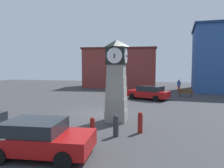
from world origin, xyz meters
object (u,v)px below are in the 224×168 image
object	(u,v)px
car_far_lot	(148,92)
bench	(186,92)
bollard_far_row	(93,126)
bollard_near_tower	(140,122)
car_by_building	(40,138)
pedestrian_by_cars	(179,85)
clock_tower	(116,82)
bollard_mid_row	(116,125)

from	to	relation	value
car_far_lot	bench	xyz separation A→B (m)	(4.10, 3.10, -0.22)
bollard_far_row	bollard_near_tower	bearing A→B (deg)	24.92
car_by_building	pedestrian_by_cars	size ratio (longest dim) A/B	2.40
car_far_lot	bench	size ratio (longest dim) A/B	2.99
clock_tower	car_far_lot	xyz separation A→B (m)	(1.41, 9.82, -1.80)
clock_tower	bollard_far_row	size ratio (longest dim) A/B	5.40
bollard_mid_row	bollard_far_row	distance (m)	1.18
bollard_far_row	car_by_building	bearing A→B (deg)	-113.18
pedestrian_by_cars	bollard_far_row	bearing A→B (deg)	-104.76
bollard_mid_row	bench	distance (m)	16.74
bollard_far_row	pedestrian_by_cars	xyz separation A→B (m)	(5.62, 21.34, 0.49)
bollard_near_tower	car_by_building	world-z (taller)	car_by_building
car_by_building	pedestrian_by_cars	world-z (taller)	pedestrian_by_cars
clock_tower	bollard_near_tower	distance (m)	3.46
clock_tower	bollard_mid_row	size ratio (longest dim) A/B	4.71
clock_tower	bollard_mid_row	distance (m)	3.73
car_far_lot	bollard_far_row	bearing A→B (deg)	-98.44
pedestrian_by_cars	bollard_near_tower	bearing A→B (deg)	-99.33
bollard_near_tower	bollard_far_row	bearing A→B (deg)	-155.08
car_by_building	car_far_lot	size ratio (longest dim) A/B	0.84
bollard_mid_row	pedestrian_by_cars	bearing A→B (deg)	78.09
bollard_near_tower	bollard_far_row	world-z (taller)	bollard_near_tower
clock_tower	bollard_near_tower	bearing A→B (deg)	-51.73
clock_tower	bench	xyz separation A→B (m)	(5.51, 12.92, -2.02)
pedestrian_by_cars	bollard_mid_row	bearing A→B (deg)	-101.91
car_by_building	car_far_lot	world-z (taller)	car_far_lot
bollard_far_row	car_far_lot	size ratio (longest dim) A/B	0.20
car_far_lot	pedestrian_by_cars	world-z (taller)	pedestrian_by_cars
bollard_near_tower	car_far_lot	bearing A→B (deg)	91.65
car_far_lot	bollard_mid_row	bearing A→B (deg)	-93.46
bollard_near_tower	car_by_building	bearing A→B (deg)	-131.98
clock_tower	pedestrian_by_cars	size ratio (longest dim) A/B	3.06
clock_tower	bollard_near_tower	xyz separation A→B (m)	(1.76, -2.23, -1.98)
car_by_building	bench	distance (m)	20.38
bench	pedestrian_by_cars	xyz separation A→B (m)	(-0.42, 5.13, 0.45)
bollard_near_tower	car_far_lot	distance (m)	12.06
car_far_lot	pedestrian_by_cars	xyz separation A→B (m)	(3.68, 8.23, 0.23)
bollard_near_tower	bollard_mid_row	distance (m)	1.42
bollard_mid_row	bench	size ratio (longest dim) A/B	0.68
bollard_near_tower	bollard_far_row	distance (m)	2.53
bollard_mid_row	car_by_building	distance (m)	3.85
clock_tower	car_by_building	bearing A→B (deg)	-105.93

